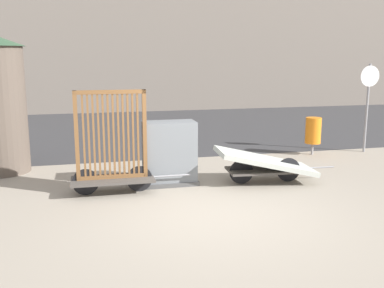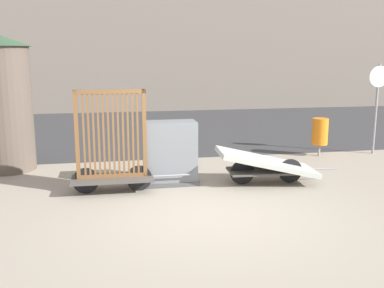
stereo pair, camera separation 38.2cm
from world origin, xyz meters
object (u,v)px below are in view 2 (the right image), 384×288
object	(u,v)px
bike_cart_with_bedframe	(112,156)
bike_cart_with_mattress	(267,164)
utility_cabinet	(170,155)
advertising_column	(3,103)
sign_post	(377,96)
trash_bin	(320,132)

from	to	relation	value
bike_cart_with_bedframe	bike_cart_with_mattress	bearing A→B (deg)	0.34
utility_cabinet	advertising_column	xyz separation A→B (m)	(-3.33, 1.75, 0.90)
bike_cart_with_mattress	advertising_column	world-z (taller)	advertising_column
sign_post	advertising_column	xyz separation A→B (m)	(-8.79, 0.01, 0.01)
advertising_column	bike_cart_with_mattress	bearing A→B (deg)	-21.95
bike_cart_with_mattress	trash_bin	size ratio (longest dim) A/B	2.57
bike_cart_with_mattress	advertising_column	xyz separation A→B (m)	(-5.18, 2.09, 1.08)
utility_cabinet	sign_post	world-z (taller)	sign_post
trash_bin	advertising_column	size ratio (longest dim) A/B	0.33
bike_cart_with_bedframe	advertising_column	size ratio (longest dim) A/B	0.76
bike_cart_with_mattress	advertising_column	bearing A→B (deg)	162.05
bike_cart_with_mattress	utility_cabinet	distance (m)	1.89
bike_cart_with_bedframe	bike_cart_with_mattress	world-z (taller)	bike_cart_with_bedframe
bike_cart_with_bedframe	sign_post	distance (m)	6.93
sign_post	trash_bin	bearing A→B (deg)	179.69
bike_cart_with_mattress	sign_post	world-z (taller)	sign_post
bike_cart_with_bedframe	advertising_column	world-z (taller)	advertising_column
trash_bin	sign_post	xyz separation A→B (m)	(1.48, -0.01, 0.85)
bike_cart_with_mattress	sign_post	size ratio (longest dim) A/B	1.07
bike_cart_with_bedframe	bike_cart_with_mattress	size ratio (longest dim) A/B	0.90
bike_cart_with_bedframe	sign_post	world-z (taller)	sign_post
trash_bin	advertising_column	distance (m)	7.36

